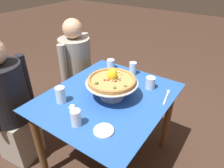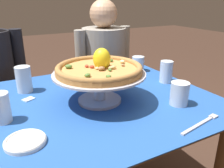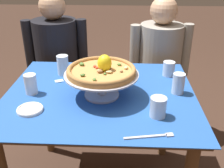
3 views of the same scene
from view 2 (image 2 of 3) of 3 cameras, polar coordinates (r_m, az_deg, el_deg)
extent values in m
cylinder|color=brown|center=(1.71, 4.59, -7.89)|extent=(0.06, 0.06, 0.71)
cube|color=brown|center=(1.06, -4.38, -4.54)|extent=(1.02, 0.87, 0.02)
cube|color=#23519E|center=(1.05, -4.40, -3.83)|extent=(1.06, 0.91, 0.00)
cylinder|color=#B7B7C1|center=(1.03, -3.05, -3.91)|extent=(0.19, 0.19, 0.01)
cylinder|color=#B7B7C1|center=(1.00, -3.12, -0.67)|extent=(0.05, 0.05, 0.11)
cylinder|color=#B7B7C1|center=(0.98, -3.18, 2.60)|extent=(0.40, 0.40, 0.01)
cylinder|color=#BC8447|center=(0.98, -3.20, 3.33)|extent=(0.37, 0.37, 0.02)
torus|color=#A6743E|center=(0.98, -3.21, 4.07)|extent=(0.37, 0.37, 0.02)
ellipsoid|color=beige|center=(0.96, -3.54, 3.95)|extent=(0.02, 0.02, 0.01)
ellipsoid|color=tan|center=(0.97, 0.21, 4.14)|extent=(0.03, 0.03, 0.01)
ellipsoid|color=#4C7533|center=(1.01, -2.41, 4.96)|extent=(0.04, 0.03, 0.02)
ellipsoid|color=#4C7533|center=(0.94, -0.51, 3.51)|extent=(0.02, 0.02, 0.01)
ellipsoid|color=#996B42|center=(1.00, -1.09, 4.72)|extent=(0.03, 0.04, 0.02)
ellipsoid|color=#996B42|center=(0.95, -2.64, 3.85)|extent=(0.03, 0.02, 0.02)
ellipsoid|color=beige|center=(0.99, -2.24, 4.68)|extent=(0.03, 0.04, 0.02)
ellipsoid|color=#4C7533|center=(0.86, -0.87, 1.91)|extent=(0.02, 0.03, 0.01)
ellipsoid|color=#C63D28|center=(0.98, -5.02, 4.29)|extent=(0.03, 0.03, 0.01)
ellipsoid|color=beige|center=(1.06, 2.57, 5.56)|extent=(0.03, 0.03, 0.01)
ellipsoid|color=tan|center=(0.96, -0.46, 4.04)|extent=(0.03, 0.03, 0.01)
ellipsoid|color=#996B42|center=(1.01, 2.70, 4.69)|extent=(0.02, 0.02, 0.01)
ellipsoid|color=#4C7533|center=(0.87, -6.06, 2.18)|extent=(0.03, 0.03, 0.01)
ellipsoid|color=#C63D28|center=(1.00, -6.25, 4.45)|extent=(0.02, 0.02, 0.01)
ellipsoid|color=#4C7533|center=(0.99, -10.61, 4.28)|extent=(0.04, 0.04, 0.02)
ellipsoid|color=#4C7533|center=(1.08, -0.32, 5.82)|extent=(0.03, 0.02, 0.01)
ellipsoid|color=yellow|center=(0.98, -2.52, 6.17)|extent=(0.10, 0.10, 0.09)
cylinder|color=silver|center=(1.02, 16.26, -2.27)|extent=(0.08, 0.08, 0.10)
cylinder|color=silver|center=(1.03, 16.19, -2.95)|extent=(0.07, 0.07, 0.07)
cylinder|color=silver|center=(1.19, -20.90, 1.09)|extent=(0.07, 0.07, 0.13)
cylinder|color=silver|center=(1.19, -20.80, 0.31)|extent=(0.06, 0.06, 0.09)
cylinder|color=silver|center=(1.44, 6.42, 4.95)|extent=(0.07, 0.07, 0.09)
cylinder|color=silver|center=(1.45, 6.40, 4.38)|extent=(0.07, 0.07, 0.06)
cylinder|color=white|center=(0.94, -25.70, -5.29)|extent=(0.07, 0.07, 0.11)
cylinder|color=silver|center=(0.95, -25.42, -6.94)|extent=(0.06, 0.06, 0.05)
cylinder|color=silver|center=(1.27, 13.19, 2.96)|extent=(0.07, 0.07, 0.12)
cylinder|color=silver|center=(1.28, 13.08, 1.68)|extent=(0.06, 0.06, 0.06)
cylinder|color=white|center=(0.80, -20.55, -13.16)|extent=(0.13, 0.13, 0.01)
torus|color=white|center=(0.80, -20.61, -12.80)|extent=(0.13, 0.13, 0.01)
cube|color=#B7B7C1|center=(0.89, 20.36, -9.53)|extent=(0.19, 0.05, 0.01)
cube|color=#B7B7C1|center=(0.98, 23.67, -7.31)|extent=(0.04, 0.03, 0.01)
cube|color=silver|center=(1.11, -19.86, -3.55)|extent=(0.06, 0.05, 0.00)
cylinder|color=black|center=(1.69, -21.79, 5.14)|extent=(0.08, 0.08, 0.44)
cube|color=maroon|center=(2.04, -1.80, -7.03)|extent=(0.32, 0.35, 0.44)
cylinder|color=gray|center=(1.87, -1.96, 5.89)|extent=(0.38, 0.38, 0.51)
sphere|color=tan|center=(1.81, -2.11, 16.93)|extent=(0.21, 0.21, 0.21)
cylinder|color=gray|center=(1.76, -7.69, 6.04)|extent=(0.08, 0.08, 0.43)
cylinder|color=gray|center=(1.98, 3.11, 7.84)|extent=(0.08, 0.08, 0.43)
camera|label=1|loc=(0.84, -120.70, 25.40)|focal=32.63mm
camera|label=3|loc=(0.73, 108.42, 16.68)|focal=42.63mm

